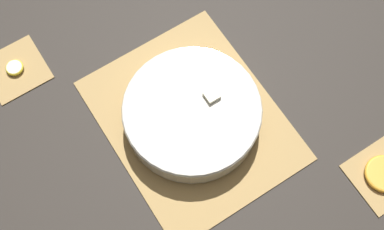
{
  "coord_description": "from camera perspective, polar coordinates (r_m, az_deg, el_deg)",
  "views": [
    {
      "loc": [
        -0.35,
        0.22,
        1.07
      ],
      "look_at": [
        0.0,
        0.0,
        0.03
      ],
      "focal_mm": 50.0,
      "sensor_mm": 36.0,
      "label": 1
    }
  ],
  "objects": [
    {
      "name": "ground_plane",
      "position": [
        1.14,
        -0.0,
        -0.58
      ],
      "size": [
        6.0,
        6.0,
        0.0
      ],
      "primitive_type": "plane",
      "color": "#2D2823"
    },
    {
      "name": "fruit_salad_bowl",
      "position": [
        1.1,
        0.01,
        0.24
      ],
      "size": [
        0.29,
        0.29,
        0.07
      ],
      "color": "silver",
      "rests_on": "bamboo_mat_center"
    },
    {
      "name": "banana_coin_single",
      "position": [
        1.25,
        -18.4,
        4.82
      ],
      "size": [
        0.04,
        0.04,
        0.01
      ],
      "color": "#F7EFC6",
      "rests_on": "coaster_mat_far_right"
    },
    {
      "name": "orange_slice_whole",
      "position": [
        1.16,
        19.81,
        -5.92
      ],
      "size": [
        0.08,
        0.08,
        0.01
      ],
      "color": "#F9A338",
      "rests_on": "coaster_mat_near_left"
    },
    {
      "name": "coaster_mat_near_left",
      "position": [
        1.17,
        19.68,
        -6.02
      ],
      "size": [
        0.13,
        0.13,
        0.01
      ],
      "color": "#A8844C",
      "rests_on": "ground_plane"
    },
    {
      "name": "coaster_mat_far_right",
      "position": [
        1.25,
        -18.3,
        4.67
      ],
      "size": [
        0.13,
        0.13,
        0.01
      ],
      "color": "#A8844C",
      "rests_on": "ground_plane"
    },
    {
      "name": "bamboo_mat_center",
      "position": [
        1.14,
        -0.0,
        -0.52
      ],
      "size": [
        0.43,
        0.35,
        0.01
      ],
      "color": "#A8844C",
      "rests_on": "ground_plane"
    }
  ]
}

